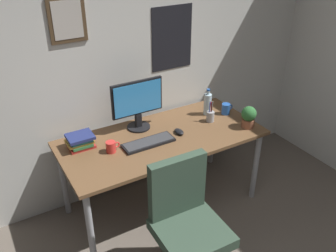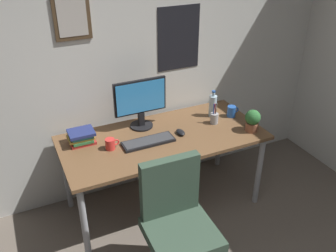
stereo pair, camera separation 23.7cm
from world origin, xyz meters
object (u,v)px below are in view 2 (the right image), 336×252
object	(u,v)px
computer_mouse	(180,132)
potted_plant	(252,120)
coffee_mug_near	(232,111)
water_bottle	(213,105)
pen_cup	(214,118)
monitor	(140,102)
book_stack_left	(82,137)
coffee_mug_far	(110,144)
office_chair	(177,219)
keyboard	(148,142)

from	to	relation	value
computer_mouse	potted_plant	bearing A→B (deg)	-19.46
coffee_mug_near	water_bottle	bearing A→B (deg)	152.39
computer_mouse	pen_cup	bearing A→B (deg)	7.24
monitor	book_stack_left	world-z (taller)	monitor
coffee_mug_far	book_stack_left	world-z (taller)	book_stack_left
office_chair	keyboard	xyz separation A→B (m)	(0.08, 0.69, 0.22)
computer_mouse	pen_cup	xyz separation A→B (m)	(0.36, 0.05, 0.04)
office_chair	pen_cup	world-z (taller)	office_chair
monitor	keyboard	size ratio (longest dim) A/B	1.07
coffee_mug_near	book_stack_left	world-z (taller)	book_stack_left
office_chair	keyboard	world-z (taller)	office_chair
coffee_mug_far	potted_plant	xyz separation A→B (m)	(1.18, -0.23, 0.06)
potted_plant	coffee_mug_far	bearing A→B (deg)	168.85
coffee_mug_far	keyboard	bearing A→B (deg)	-8.46
computer_mouse	coffee_mug_far	distance (m)	0.60
keyboard	office_chair	bearing A→B (deg)	-96.54
office_chair	potted_plant	size ratio (longest dim) A/B	4.87
office_chair	coffee_mug_far	world-z (taller)	office_chair
water_bottle	pen_cup	xyz separation A→B (m)	(-0.06, -0.13, -0.05)
coffee_mug_far	pen_cup	world-z (taller)	pen_cup
coffee_mug_far	potted_plant	size ratio (longest dim) A/B	0.59
water_bottle	coffee_mug_far	bearing A→B (deg)	-171.89
monitor	coffee_mug_near	xyz separation A→B (m)	(0.82, -0.17, -0.19)
water_bottle	office_chair	bearing A→B (deg)	-132.02
keyboard	potted_plant	distance (m)	0.90
office_chair	monitor	size ratio (longest dim) A/B	2.07
computer_mouse	potted_plant	distance (m)	0.62
book_stack_left	keyboard	bearing A→B (deg)	-24.23
office_chair	computer_mouse	size ratio (longest dim) A/B	8.64
coffee_mug_near	coffee_mug_far	bearing A→B (deg)	-176.90
office_chair	potted_plant	bearing A→B (deg)	27.74
coffee_mug_near	coffee_mug_far	distance (m)	1.17
coffee_mug_near	pen_cup	distance (m)	0.22
keyboard	book_stack_left	distance (m)	0.54
monitor	water_bottle	world-z (taller)	monitor
monitor	water_bottle	size ratio (longest dim) A/B	1.82
water_bottle	coffee_mug_near	xyz separation A→B (m)	(0.16, -0.08, -0.06)
computer_mouse	coffee_mug_near	world-z (taller)	coffee_mug_near
coffee_mug_far	monitor	bearing A→B (deg)	33.98
keyboard	book_stack_left	size ratio (longest dim) A/B	2.02
monitor	keyboard	xyz separation A→B (m)	(-0.05, -0.28, -0.23)
monitor	keyboard	world-z (taller)	monitor
water_bottle	coffee_mug_far	distance (m)	1.03
monitor	water_bottle	bearing A→B (deg)	-7.91
keyboard	pen_cup	size ratio (longest dim) A/B	2.15
pen_cup	potted_plant	bearing A→B (deg)	-48.47
monitor	pen_cup	distance (m)	0.67
keyboard	computer_mouse	distance (m)	0.30
keyboard	coffee_mug_near	xyz separation A→B (m)	(0.87, 0.11, 0.04)
water_bottle	pen_cup	size ratio (longest dim) A/B	1.26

